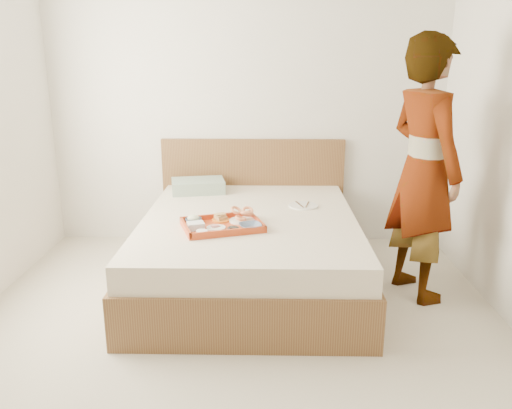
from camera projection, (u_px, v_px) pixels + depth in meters
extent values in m
cube|color=beige|center=(234.00, 355.00, 2.98)|extent=(3.50, 4.00, 0.01)
cube|color=silver|center=(246.00, 99.00, 4.54)|extent=(3.50, 0.01, 2.60)
cube|color=silver|center=(132.00, 336.00, 0.70)|extent=(3.50, 0.01, 2.60)
cube|color=brown|center=(250.00, 250.00, 3.87)|extent=(1.65, 2.00, 0.53)
cube|color=brown|center=(253.00, 190.00, 4.74)|extent=(1.65, 0.06, 0.95)
cube|color=#97B19A|center=(198.00, 186.00, 4.47)|extent=(0.50, 0.38, 0.11)
cube|color=#B63115|center=(222.00, 225.00, 3.53)|extent=(0.62, 0.53, 0.05)
cylinder|color=white|center=(242.00, 221.00, 3.63)|extent=(0.23, 0.23, 0.01)
imported|color=#172140|center=(250.00, 226.00, 3.47)|extent=(0.19, 0.19, 0.04)
cylinder|color=black|center=(233.00, 230.00, 3.42)|extent=(0.10, 0.10, 0.03)
cylinder|color=white|center=(216.00, 228.00, 3.49)|extent=(0.16, 0.16, 0.01)
cylinder|color=orange|center=(221.00, 220.00, 3.65)|extent=(0.16, 0.16, 0.01)
imported|color=#172140|center=(193.00, 221.00, 3.59)|extent=(0.15, 0.15, 0.04)
cube|color=silver|center=(196.00, 226.00, 3.46)|extent=(0.13, 0.12, 0.05)
cylinder|color=white|center=(202.00, 232.00, 3.37)|extent=(0.10, 0.10, 0.03)
cylinder|color=white|center=(303.00, 206.00, 4.04)|extent=(0.24, 0.24, 0.01)
imported|color=beige|center=(424.00, 170.00, 3.54)|extent=(0.64, 0.78, 1.82)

